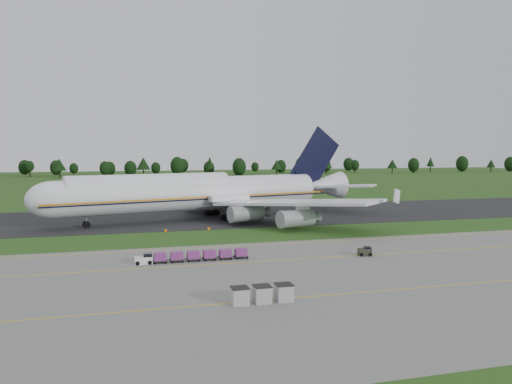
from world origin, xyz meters
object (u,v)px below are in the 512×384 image
object	(u,v)px
aircraft	(201,192)
baggage_train	(191,256)
edge_markers	(188,230)
uld_row	(262,294)
utility_cart	(365,252)

from	to	relation	value
aircraft	baggage_train	bearing A→B (deg)	-100.70
edge_markers	uld_row	bearing A→B (deg)	-88.02
baggage_train	utility_cart	bearing A→B (deg)	-6.73
aircraft	utility_cart	xyz separation A→B (m)	(17.73, -46.08, -5.71)
edge_markers	aircraft	bearing A→B (deg)	72.16
baggage_train	uld_row	distance (m)	21.79
utility_cart	uld_row	distance (m)	28.04
utility_cart	uld_row	xyz separation A→B (m)	(-21.28, -18.25, 0.38)
edge_markers	baggage_train	bearing A→B (deg)	-96.20
aircraft	utility_cart	world-z (taller)	aircraft
utility_cart	edge_markers	size ratio (longest dim) A/B	0.24
baggage_train	edge_markers	bearing A→B (deg)	83.80
baggage_train	utility_cart	size ratio (longest dim) A/B	7.56
baggage_train	edge_markers	xyz separation A→B (m)	(2.91, 26.82, -0.55)
utility_cart	edge_markers	xyz separation A→B (m)	(-22.95, 29.87, -0.31)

